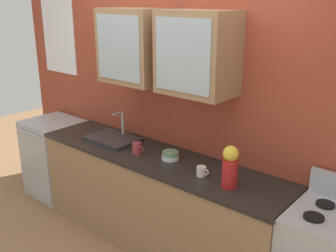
# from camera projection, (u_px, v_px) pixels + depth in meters

# --- Properties ---
(ground_plane) EXTENTS (10.00, 10.00, 0.00)m
(ground_plane) POSITION_uv_depth(u_px,v_px,m) (157.00, 243.00, 3.70)
(ground_plane) COLOR #936B47
(back_wall_unit) EXTENTS (4.48, 0.49, 2.61)m
(back_wall_unit) POSITION_uv_depth(u_px,v_px,m) (177.00, 92.00, 3.48)
(back_wall_unit) COLOR #993D28
(back_wall_unit) RESTS_ON ground_plane
(counter) EXTENTS (2.52, 0.61, 0.89)m
(counter) POSITION_uv_depth(u_px,v_px,m) (156.00, 201.00, 3.56)
(counter) COLOR #93704C
(counter) RESTS_ON ground_plane
(sink_faucet) EXTENTS (0.50, 0.35, 0.26)m
(sink_faucet) POSITION_uv_depth(u_px,v_px,m) (113.00, 138.00, 3.79)
(sink_faucet) COLOR #2D2D30
(sink_faucet) RESTS_ON counter
(bowl_stack) EXTENTS (0.15, 0.15, 0.07)m
(bowl_stack) POSITION_uv_depth(u_px,v_px,m) (170.00, 155.00, 3.35)
(bowl_stack) COLOR white
(bowl_stack) RESTS_ON counter
(vase) EXTENTS (0.12, 0.12, 0.32)m
(vase) POSITION_uv_depth(u_px,v_px,m) (230.00, 167.00, 2.82)
(vase) COLOR #B21E1E
(vase) RESTS_ON counter
(cup_near_sink) EXTENTS (0.12, 0.08, 0.10)m
(cup_near_sink) POSITION_uv_depth(u_px,v_px,m) (137.00, 148.00, 3.45)
(cup_near_sink) COLOR #993838
(cup_near_sink) RESTS_ON counter
(cup_near_bowls) EXTENTS (0.11, 0.08, 0.08)m
(cup_near_bowls) POSITION_uv_depth(u_px,v_px,m) (202.00, 171.00, 3.03)
(cup_near_bowls) COLOR silver
(cup_near_bowls) RESTS_ON counter
(dishwasher) EXTENTS (0.59, 0.59, 0.89)m
(dishwasher) POSITION_uv_depth(u_px,v_px,m) (55.00, 158.00, 4.52)
(dishwasher) COLOR #ADAFB5
(dishwasher) RESTS_ON ground_plane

